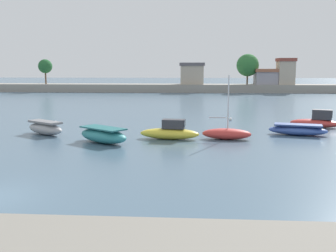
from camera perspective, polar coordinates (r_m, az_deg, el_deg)
name	(u,v)px	position (r m, az deg, el deg)	size (l,w,h in m)	color
moored_boat_2	(45,128)	(34.01, -17.45, -0.29)	(4.15, 3.37, 1.14)	#9E9EA3
moored_boat_3	(103,135)	(29.30, -9.42, -1.34)	(4.75, 4.15, 1.15)	teal
moored_boat_4	(170,132)	(30.38, 0.32, -0.89)	(4.76, 1.88, 1.55)	yellow
moored_boat_5	(227,134)	(30.67, 8.53, -1.10)	(3.91, 1.77, 4.96)	#C63833
moored_boat_6	(298,130)	(33.99, 18.39, -0.54)	(4.93, 2.64, 0.90)	#3856A8
moored_boat_7	(317,121)	(39.03, 20.88, 0.63)	(4.82, 2.89, 1.67)	#C63833
mooring_buoy_0	(230,119)	(41.63, 9.09, 1.00)	(0.31, 0.31, 0.31)	white
mooring_buoy_2	(56,123)	(39.62, -16.05, 0.46)	(0.40, 0.40, 0.40)	white
distant_shoreline	(174,84)	(89.81, 0.82, 6.14)	(123.62, 6.27, 8.55)	gray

